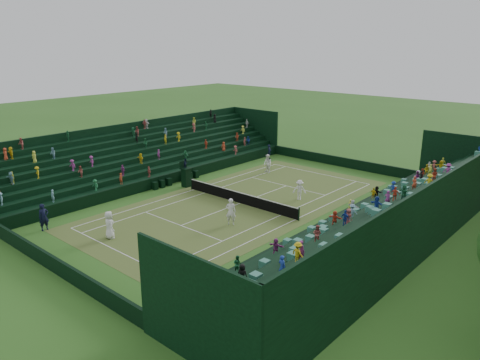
# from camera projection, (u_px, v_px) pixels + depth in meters

# --- Properties ---
(ground) EXTENTS (160.00, 160.00, 0.00)m
(ground) POSITION_uv_depth(u_px,v_px,m) (240.00, 203.00, 38.11)
(ground) COLOR #30631F
(ground) RESTS_ON ground
(court_surface) EXTENTS (12.97, 26.77, 0.01)m
(court_surface) POSITION_uv_depth(u_px,v_px,m) (240.00, 203.00, 38.11)
(court_surface) COLOR #397426
(court_surface) RESTS_ON ground
(perimeter_wall_north) EXTENTS (17.17, 0.20, 1.00)m
(perimeter_wall_north) POSITION_uv_depth(u_px,v_px,m) (340.00, 161.00, 49.37)
(perimeter_wall_north) COLOR black
(perimeter_wall_north) RESTS_ON ground
(perimeter_wall_south) EXTENTS (17.17, 0.20, 1.00)m
(perimeter_wall_south) POSITION_uv_depth(u_px,v_px,m) (55.00, 265.00, 26.57)
(perimeter_wall_south) COLOR black
(perimeter_wall_south) RESTS_ON ground
(perimeter_wall_east) EXTENTS (0.20, 31.77, 1.00)m
(perimeter_wall_east) POSITION_uv_depth(u_px,v_px,m) (331.00, 224.00, 32.58)
(perimeter_wall_east) COLOR black
(perimeter_wall_east) RESTS_ON ground
(perimeter_wall_west) EXTENTS (0.20, 31.77, 1.00)m
(perimeter_wall_west) POSITION_uv_depth(u_px,v_px,m) (172.00, 178.00, 43.36)
(perimeter_wall_west) COLOR black
(perimeter_wall_west) RESTS_ON ground
(north_grandstand) EXTENTS (6.60, 32.00, 4.90)m
(north_grandstand) POSITION_uv_depth(u_px,v_px,m) (389.00, 225.00, 29.63)
(north_grandstand) COLOR black
(north_grandstand) RESTS_ON ground
(south_grandstand) EXTENTS (6.60, 32.00, 4.90)m
(south_grandstand) POSITION_uv_depth(u_px,v_px,m) (143.00, 160.00, 45.71)
(south_grandstand) COLOR black
(south_grandstand) RESTS_ON ground
(tennis_net) EXTENTS (11.67, 0.10, 1.06)m
(tennis_net) POSITION_uv_depth(u_px,v_px,m) (240.00, 197.00, 37.96)
(tennis_net) COLOR black
(tennis_net) RESTS_ON ground
(umpire_chair) EXTENTS (0.84, 0.84, 2.63)m
(umpire_chair) POSITION_uv_depth(u_px,v_px,m) (186.00, 175.00, 42.22)
(umpire_chair) COLOR black
(umpire_chair) RESTS_ON ground
(courtside_chairs) EXTENTS (0.46, 5.44, 1.00)m
(courtside_chairs) POSITION_uv_depth(u_px,v_px,m) (176.00, 179.00, 43.39)
(courtside_chairs) COLOR black
(courtside_chairs) RESTS_ON ground
(player_near_west) EXTENTS (1.05, 0.82, 1.91)m
(player_near_west) POSITION_uv_depth(u_px,v_px,m) (109.00, 225.00, 31.15)
(player_near_west) COLOR white
(player_near_west) RESTS_ON ground
(player_near_east) EXTENTS (0.88, 0.82, 2.01)m
(player_near_east) POSITION_uv_depth(u_px,v_px,m) (231.00, 212.00, 33.44)
(player_near_east) COLOR white
(player_near_east) RESTS_ON ground
(player_far_west) EXTENTS (1.07, 0.93, 1.88)m
(player_far_west) POSITION_uv_depth(u_px,v_px,m) (268.00, 164.00, 46.75)
(player_far_west) COLOR white
(player_far_west) RESTS_ON ground
(player_far_east) EXTENTS (1.28, 1.12, 1.71)m
(player_far_east) POSITION_uv_depth(u_px,v_px,m) (299.00, 190.00, 38.80)
(player_far_east) COLOR white
(player_far_east) RESTS_ON ground
(line_judge_north) EXTENTS (0.59, 0.70, 1.64)m
(line_judge_north) POSITION_uv_depth(u_px,v_px,m) (269.00, 152.00, 52.26)
(line_judge_north) COLOR black
(line_judge_north) RESTS_ON ground
(line_judge_south) EXTENTS (0.52, 0.74, 1.94)m
(line_judge_south) POSITION_uv_depth(u_px,v_px,m) (44.00, 217.00, 32.48)
(line_judge_south) COLOR black
(line_judge_south) RESTS_ON ground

